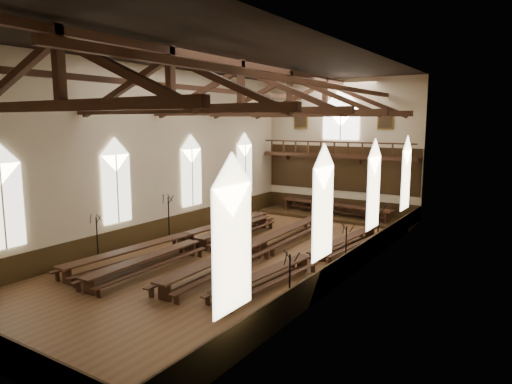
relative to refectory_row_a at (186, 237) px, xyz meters
The scene contains 21 objects.
ground 3.48m from the refectory_row_a, ahead, with size 26.00×26.00×0.00m, color brown.
room_walls 6.79m from the refectory_row_a, ahead, with size 26.00×26.00×26.00m.
wainscot_band 3.43m from the refectory_row_a, ahead, with size 12.00×26.00×1.20m.
side_windows 4.65m from the refectory_row_a, ahead, with size 11.85×19.80×4.50m.
end_window 15.32m from the refectory_row_a, 75.78° to the left, with size 2.80×0.12×3.80m.
minstrels_gallery 13.98m from the refectory_row_a, 75.53° to the left, with size 11.80×1.24×3.70m.
portraits 15.27m from the refectory_row_a, 75.78° to the left, with size 7.75×0.09×1.45m.
roof_trusses 8.36m from the refectory_row_a, ahead, with size 11.70×25.70×2.80m.
refectory_row_a is the anchor object (origin of this frame).
refectory_row_b 1.25m from the refectory_row_a, 23.62° to the right, with size 1.71×14.45×0.75m.
refectory_row_c 4.27m from the refectory_row_a, 11.88° to the left, with size 1.80×14.90×0.80m.
refectory_row_d 7.33m from the refectory_row_a, ahead, with size 1.99×13.85×0.68m.
dais 12.47m from the refectory_row_a, 72.62° to the left, with size 11.40×2.99×0.20m, color #352610.
high_table 12.47m from the refectory_row_a, 72.62° to the left, with size 8.76×1.90×0.82m.
high_chairs 13.26m from the refectory_row_a, 73.70° to the left, with size 7.64×0.44×0.93m.
candelabrum_left_near 4.70m from the refectory_row_a, 117.33° to the right, with size 0.68×0.72×2.38m.
candelabrum_left_mid 2.36m from the refectory_row_a, 156.57° to the left, with size 0.76×0.81×2.68m.
candelabrum_left_far 6.52m from the refectory_row_a, 109.33° to the left, with size 0.67×0.76×2.47m.
candelabrum_right_near 10.01m from the refectory_row_a, 26.64° to the right, with size 0.70×0.66×2.31m.
candelabrum_right_mid 8.99m from the refectory_row_a, ahead, with size 0.68×0.67×2.28m.
candelabrum_right_far 10.56m from the refectory_row_a, 32.11° to the left, with size 0.70×0.76×2.49m.
Camera 1 is at (13.10, -18.97, 6.90)m, focal length 32.00 mm.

